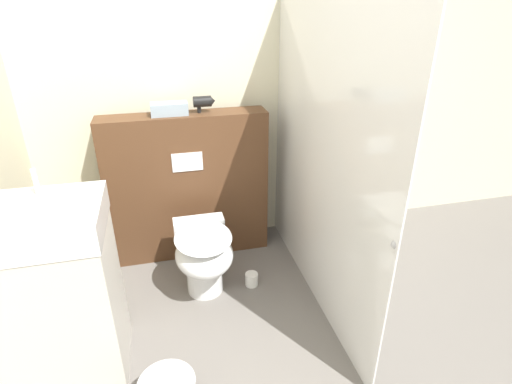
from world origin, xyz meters
The scene contains 8 objects.
wall_back centered at (0.00, 1.90, 1.25)m, with size 8.00×0.06×2.50m.
partition_panel centered at (-0.27, 1.68, 0.58)m, with size 1.22×0.23×1.15m.
shower_glass centered at (0.50, 0.97, 0.97)m, with size 0.04×1.80×1.95m.
toilet centered at (-0.24, 1.11, 0.32)m, with size 0.39×0.57×0.50m.
sink_vanity centered at (-1.04, 0.64, 0.52)m, with size 0.60×0.50×1.17m.
hair_drier centered at (-0.11, 1.68, 1.23)m, with size 0.16×0.08×0.12m.
folded_towel centered at (-0.36, 1.68, 1.20)m, with size 0.26×0.13×0.08m.
spare_toilet_roll centered at (0.10, 1.11, 0.05)m, with size 0.09×0.09×0.10m.
Camera 1 is at (-0.43, -1.16, 1.90)m, focal length 28.00 mm.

